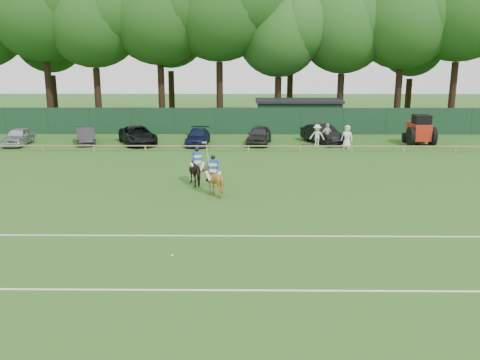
{
  "coord_description": "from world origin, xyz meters",
  "views": [
    {
      "loc": [
        0.75,
        -20.76,
        7.21
      ],
      "look_at": [
        0.5,
        3.0,
        1.4
      ],
      "focal_mm": 38.0,
      "sensor_mm": 36.0,
      "label": 1
    }
  ],
  "objects_px": {
    "spectator_right": "(347,137)",
    "horse_chestnut": "(213,180)",
    "tractor": "(420,131)",
    "spectator_left": "(317,136)",
    "utility_shed": "(298,115)",
    "polo_ball": "(172,256)",
    "sedan_silver": "(18,136)",
    "sedan_grey": "(86,135)",
    "suv_black": "(138,135)",
    "horse_dark": "(197,171)",
    "hatch_grey": "(259,135)",
    "sedan_navy": "(198,137)",
    "spectator_mid": "(327,135)",
    "estate_black": "(323,134)"
  },
  "relations": [
    {
      "from": "horse_chestnut",
      "to": "tractor",
      "type": "relative_size",
      "value": 0.53
    },
    {
      "from": "sedan_navy",
      "to": "utility_shed",
      "type": "distance_m",
      "value": 12.78
    },
    {
      "from": "horse_dark",
      "to": "polo_ball",
      "type": "xyz_separation_m",
      "value": [
        0.06,
        -10.89,
        -0.75
      ]
    },
    {
      "from": "spectator_left",
      "to": "utility_shed",
      "type": "bearing_deg",
      "value": 105.87
    },
    {
      "from": "suv_black",
      "to": "spectator_mid",
      "type": "xyz_separation_m",
      "value": [
        15.72,
        -0.92,
        0.19
      ]
    },
    {
      "from": "sedan_grey",
      "to": "estate_black",
      "type": "xyz_separation_m",
      "value": [
        20.02,
        0.43,
        0.08
      ]
    },
    {
      "from": "horse_dark",
      "to": "suv_black",
      "type": "distance_m",
      "value": 15.15
    },
    {
      "from": "horse_chestnut",
      "to": "estate_black",
      "type": "distance_m",
      "value": 18.57
    },
    {
      "from": "spectator_right",
      "to": "horse_dark",
      "type": "bearing_deg",
      "value": -109.35
    },
    {
      "from": "sedan_grey",
      "to": "utility_shed",
      "type": "xyz_separation_m",
      "value": [
        18.71,
        8.44,
        0.84
      ]
    },
    {
      "from": "sedan_silver",
      "to": "hatch_grey",
      "type": "distance_m",
      "value": 20.03
    },
    {
      "from": "hatch_grey",
      "to": "utility_shed",
      "type": "xyz_separation_m",
      "value": [
        4.09,
        8.53,
        0.78
      ]
    },
    {
      "from": "sedan_silver",
      "to": "estate_black",
      "type": "xyz_separation_m",
      "value": [
        25.43,
        1.16,
        0.06
      ]
    },
    {
      "from": "suv_black",
      "to": "spectator_right",
      "type": "height_order",
      "value": "spectator_right"
    },
    {
      "from": "sedan_silver",
      "to": "spectator_left",
      "type": "height_order",
      "value": "spectator_left"
    },
    {
      "from": "sedan_navy",
      "to": "spectator_right",
      "type": "bearing_deg",
      "value": -6.62
    },
    {
      "from": "horse_chestnut",
      "to": "utility_shed",
      "type": "relative_size",
      "value": 0.19
    },
    {
      "from": "horse_chestnut",
      "to": "sedan_navy",
      "type": "relative_size",
      "value": 0.35
    },
    {
      "from": "hatch_grey",
      "to": "spectator_mid",
      "type": "height_order",
      "value": "spectator_mid"
    },
    {
      "from": "sedan_navy",
      "to": "estate_black",
      "type": "relative_size",
      "value": 0.96
    },
    {
      "from": "sedan_grey",
      "to": "sedan_navy",
      "type": "height_order",
      "value": "sedan_grey"
    },
    {
      "from": "tractor",
      "to": "utility_shed",
      "type": "bearing_deg",
      "value": 136.82
    },
    {
      "from": "tractor",
      "to": "spectator_left",
      "type": "bearing_deg",
      "value": -172.5
    },
    {
      "from": "horse_chestnut",
      "to": "sedan_silver",
      "type": "bearing_deg",
      "value": -35.59
    },
    {
      "from": "spectator_left",
      "to": "spectator_mid",
      "type": "relative_size",
      "value": 0.98
    },
    {
      "from": "estate_black",
      "to": "utility_shed",
      "type": "distance_m",
      "value": 8.15
    },
    {
      "from": "horse_dark",
      "to": "sedan_navy",
      "type": "relative_size",
      "value": 0.42
    },
    {
      "from": "hatch_grey",
      "to": "sedan_grey",
      "type": "bearing_deg",
      "value": -172.05
    },
    {
      "from": "spectator_right",
      "to": "horse_chestnut",
      "type": "bearing_deg",
      "value": -101.64
    },
    {
      "from": "spectator_left",
      "to": "sedan_navy",
      "type": "bearing_deg",
      "value": -173.37
    },
    {
      "from": "sedan_silver",
      "to": "suv_black",
      "type": "xyz_separation_m",
      "value": [
        9.83,
        0.6,
        0.02
      ]
    },
    {
      "from": "suv_black",
      "to": "sedan_silver",
      "type": "bearing_deg",
      "value": 160.07
    },
    {
      "from": "spectator_right",
      "to": "utility_shed",
      "type": "relative_size",
      "value": 0.22
    },
    {
      "from": "sedan_navy",
      "to": "horse_dark",
      "type": "bearing_deg",
      "value": -84.13
    },
    {
      "from": "sedan_silver",
      "to": "sedan_navy",
      "type": "distance_m",
      "value": 14.91
    },
    {
      "from": "utility_shed",
      "to": "polo_ball",
      "type": "bearing_deg",
      "value": -103.43
    },
    {
      "from": "sedan_silver",
      "to": "sedan_grey",
      "type": "distance_m",
      "value": 5.46
    },
    {
      "from": "sedan_grey",
      "to": "tractor",
      "type": "height_order",
      "value": "tractor"
    },
    {
      "from": "sedan_navy",
      "to": "polo_ball",
      "type": "distance_m",
      "value": 24.46
    },
    {
      "from": "sedan_grey",
      "to": "hatch_grey",
      "type": "relative_size",
      "value": 0.95
    },
    {
      "from": "sedan_grey",
      "to": "polo_ball",
      "type": "relative_size",
      "value": 47.05
    },
    {
      "from": "spectator_right",
      "to": "tractor",
      "type": "height_order",
      "value": "tractor"
    },
    {
      "from": "horse_chestnut",
      "to": "suv_black",
      "type": "distance_m",
      "value": 17.67
    },
    {
      "from": "suv_black",
      "to": "tractor",
      "type": "height_order",
      "value": "tractor"
    },
    {
      "from": "sedan_grey",
      "to": "tractor",
      "type": "relative_size",
      "value": 1.41
    },
    {
      "from": "horse_chestnut",
      "to": "hatch_grey",
      "type": "xyz_separation_m",
      "value": [
        2.85,
        16.12,
        -0.04
      ]
    },
    {
      "from": "suv_black",
      "to": "tractor",
      "type": "bearing_deg",
      "value": -23.64
    },
    {
      "from": "horse_chestnut",
      "to": "spectator_left",
      "type": "height_order",
      "value": "spectator_left"
    },
    {
      "from": "hatch_grey",
      "to": "spectator_right",
      "type": "bearing_deg",
      "value": -6.58
    },
    {
      "from": "estate_black",
      "to": "polo_ball",
      "type": "relative_size",
      "value": 52.59
    }
  ]
}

